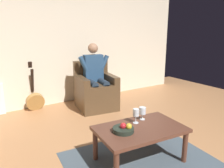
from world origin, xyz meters
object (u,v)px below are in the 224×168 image
Objects in this scene: person_seated at (96,74)px; fruit_bowl at (124,129)px; coffee_table at (140,132)px; wine_glass_near at (136,113)px; armchair at (96,91)px; wine_glass_far at (142,111)px; guitar at (35,100)px.

fruit_bowl is at bearing 79.15° from person_seated.
wine_glass_near is at bearing -105.75° from coffee_table.
person_seated is at bearing -103.10° from coffee_table.
armchair is at bearing -90.00° from person_seated.
fruit_bowl is (0.40, 0.16, -0.07)m from wine_glass_far.
person_seated reaches higher than wine_glass_far.
armchair is 5.65× the size of wine_glass_far.
armchair is at bearing -109.42° from fruit_bowl.
coffee_table is 0.30m from wine_glass_far.
coffee_table is 4.47× the size of fruit_bowl.
fruit_bowl reaches higher than coffee_table.
fruit_bowl is (0.67, 1.90, -0.22)m from person_seated.
person_seated reaches higher than wine_glass_near.
armchair reaches higher than wine_glass_far.
armchair is 2.03m from fruit_bowl.
fruit_bowl is at bearing 79.25° from armchair.
wine_glass_far is (-0.80, 2.27, 0.33)m from guitar.
wine_glass_far is at bearing 89.90° from person_seated.
armchair is 5.05× the size of wine_glass_near.
guitar reaches higher than coffee_table.
wine_glass_near is 0.76× the size of fruit_bowl.
coffee_table is at bearing 74.25° from wine_glass_near.
wine_glass_far is at bearing -158.52° from fruit_bowl.
person_seated is at bearing 90.00° from armchair.
person_seated is 1.28m from guitar.
person_seated is 1.36× the size of guitar.
fruit_bowl is at bearing 23.81° from wine_glass_near.
wine_glass_near is at bearing -156.19° from fruit_bowl.
person_seated is 1.19× the size of coffee_table.
wine_glass_near reaches higher than wine_glass_far.
armchair is at bearing 154.34° from guitar.
armchair reaches higher than coffee_table.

